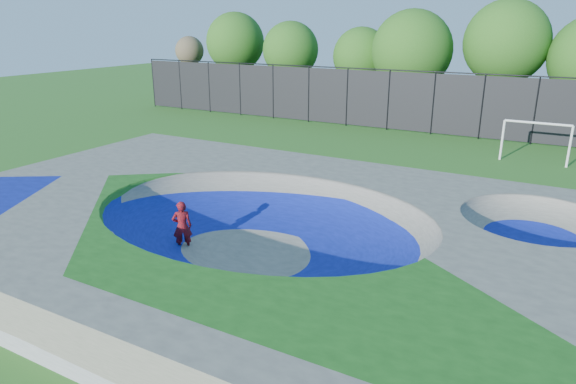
% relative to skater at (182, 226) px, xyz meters
% --- Properties ---
extents(ground, '(120.00, 120.00, 0.00)m').
position_rel_skater_xyz_m(ground, '(2.33, 0.97, -0.84)').
color(ground, '#27601A').
rests_on(ground, ground).
extents(skate_deck, '(22.00, 14.00, 1.50)m').
position_rel_skater_xyz_m(skate_deck, '(2.33, 0.97, -0.09)').
color(skate_deck, gray).
rests_on(skate_deck, ground).
extents(skater, '(0.73, 0.71, 1.68)m').
position_rel_skater_xyz_m(skater, '(0.00, 0.00, 0.00)').
color(skater, red).
rests_on(skater, ground).
extents(skateboard, '(0.75, 0.66, 0.05)m').
position_rel_skater_xyz_m(skateboard, '(0.00, 0.00, -0.82)').
color(skateboard, black).
rests_on(skateboard, ground).
extents(soccer_goal, '(3.29, 0.12, 2.17)m').
position_rel_skater_xyz_m(soccer_goal, '(8.82, 17.24, 0.67)').
color(soccer_goal, silver).
rests_on(soccer_goal, ground).
extents(fence, '(48.09, 0.09, 4.04)m').
position_rel_skater_xyz_m(fence, '(2.33, 21.97, 1.26)').
color(fence, black).
rests_on(fence, ground).
extents(treeline, '(51.29, 6.84, 8.56)m').
position_rel_skater_xyz_m(treeline, '(5.18, 27.37, 4.19)').
color(treeline, '#473023').
rests_on(treeline, ground).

